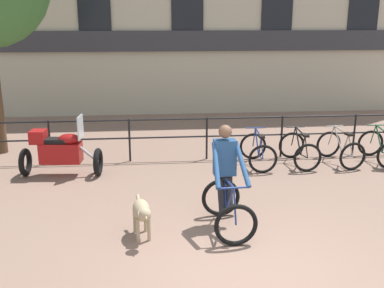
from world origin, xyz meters
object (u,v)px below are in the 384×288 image
dog (142,212)px  parked_bicycle_mid_left (299,150)px  parked_bicycle_mid_right (340,149)px  cyclist_with_bike (227,183)px  parked_bicycle_near_lamp (258,151)px  parked_motorcycle (60,151)px  parked_bicycle_far_end (380,148)px

dog → parked_bicycle_mid_left: (3.66, 3.37, -0.09)m
parked_bicycle_mid_left → parked_bicycle_mid_right: 1.00m
cyclist_with_bike → parked_bicycle_near_lamp: size_ratio=1.52×
parked_bicycle_near_lamp → parked_bicycle_mid_left: (1.00, 0.00, -0.00)m
cyclist_with_bike → parked_bicycle_near_lamp: cyclist_with_bike is taller
parked_motorcycle → parked_bicycle_mid_right: bearing=-82.8°
parked_bicycle_near_lamp → parked_bicycle_mid_right: (2.00, 0.00, -0.00)m
dog → parked_bicycle_mid_right: bearing=26.2°
parked_bicycle_mid_left → cyclist_with_bike: bearing=51.4°
parked_bicycle_near_lamp → parked_bicycle_mid_right: same height
parked_bicycle_near_lamp → parked_bicycle_mid_right: 2.00m
parked_bicycle_mid_right → parked_bicycle_far_end: bearing=171.7°
parked_bicycle_far_end → dog: bearing=32.9°
dog → parked_motorcycle: (-1.81, 3.12, 0.11)m
parked_bicycle_near_lamp → parked_motorcycle: bearing=4.0°
parked_motorcycle → parked_bicycle_near_lamp: parked_motorcycle is taller
parked_bicycle_near_lamp → dog: bearing=52.6°
parked_bicycle_mid_right → parked_bicycle_far_end: same height
parked_bicycle_far_end → parked_motorcycle: bearing=4.0°
dog → parked_motorcycle: bearing=110.3°
parked_bicycle_mid_left → parked_bicycle_mid_right: (1.00, 0.00, 0.00)m
cyclist_with_bike → parked_bicycle_near_lamp: bearing=64.4°
cyclist_with_bike → parked_bicycle_mid_right: (3.27, 3.07, -0.41)m
parked_bicycle_mid_left → parked_bicycle_far_end: size_ratio=1.00×
parked_motorcycle → parked_bicycle_near_lamp: bearing=-81.8°
dog → cyclist_with_bike: bearing=2.5°
parked_bicycle_mid_left → parked_motorcycle: bearing=0.5°
dog → parked_motorcycle: parked_motorcycle is taller
dog → parked_motorcycle: size_ratio=0.51×
dog → parked_bicycle_mid_left: parked_bicycle_mid_left is taller
cyclist_with_bike → parked_bicycle_mid_right: 4.51m
parked_bicycle_mid_right → parked_bicycle_far_end: size_ratio=1.05×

